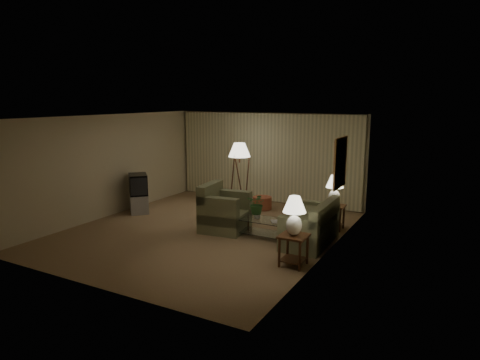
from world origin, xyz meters
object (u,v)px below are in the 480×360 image
at_px(coffee_table, 263,225).
at_px(ottoman, 262,203).
at_px(side_table_near, 294,245).
at_px(crt_tv, 138,184).
at_px(table_lamp_far, 335,188).
at_px(sofa, 310,227).
at_px(side_table_far, 334,213).
at_px(table_lamp_near, 294,212).
at_px(floor_lamp, 239,175).
at_px(armchair, 225,212).
at_px(tv_cabinet, 139,203).
at_px(vase, 257,215).

relative_size(coffee_table, ottoman, 2.13).
height_order(side_table_near, crt_tv, crt_tv).
bearing_deg(table_lamp_far, sofa, -96.84).
xyz_separation_m(side_table_far, table_lamp_far, (-0.00, -0.00, 0.63)).
height_order(table_lamp_far, coffee_table, table_lamp_far).
bearing_deg(coffee_table, table_lamp_near, -45.42).
bearing_deg(table_lamp_near, coffee_table, 134.58).
bearing_deg(crt_tv, table_lamp_far, 55.84).
bearing_deg(ottoman, coffee_table, -63.90).
bearing_deg(floor_lamp, table_lamp_near, -47.58).
height_order(table_lamp_near, ottoman, table_lamp_near).
relative_size(armchair, coffee_table, 1.13).
distance_m(table_lamp_near, crt_tv, 5.44).
bearing_deg(tv_cabinet, sofa, 42.14).
bearing_deg(table_lamp_near, armchair, 150.39).
bearing_deg(vase, ottoman, 112.92).
bearing_deg(armchair, coffee_table, -98.54).
distance_m(floor_lamp, ottoman, 1.04).
xyz_separation_m(armchair, table_lamp_near, (2.25, -1.28, 0.60)).
height_order(armchair, coffee_table, armchair).
xyz_separation_m(side_table_near, vase, (-1.38, 1.25, 0.09)).
bearing_deg(side_table_far, sofa, -96.84).
bearing_deg(table_lamp_near, sofa, 96.34).
distance_m(armchair, table_lamp_near, 2.66).
xyz_separation_m(sofa, floor_lamp, (-2.74, 1.81, 0.62)).
xyz_separation_m(table_lamp_near, ottoman, (-2.33, 3.49, -0.86)).
bearing_deg(tv_cabinet, floor_lamp, 79.24).
bearing_deg(ottoman, sofa, -44.48).
xyz_separation_m(armchair, table_lamp_far, (2.25, 1.32, 0.59)).
distance_m(sofa, ottoman, 3.06).
height_order(side_table_far, table_lamp_far, table_lamp_far).
bearing_deg(vase, side_table_near, -42.14).
bearing_deg(vase, side_table_far, 44.34).
bearing_deg(crt_tv, tv_cabinet, 0.00).
xyz_separation_m(crt_tv, ottoman, (2.87, 1.92, -0.60)).
bearing_deg(sofa, vase, -86.30).
bearing_deg(side_table_far, armchair, -149.56).
bearing_deg(side_table_far, table_lamp_far, -135.00).
height_order(table_lamp_near, table_lamp_far, table_lamp_near).
xyz_separation_m(table_lamp_far, crt_tv, (-5.20, -1.03, -0.24)).
distance_m(side_table_near, table_lamp_near, 0.64).
relative_size(floor_lamp, ottoman, 3.53).
bearing_deg(crt_tv, ottoman, 78.39).
bearing_deg(armchair, table_lamp_far, -66.52).
height_order(sofa, vase, sofa).
bearing_deg(ottoman, vase, -67.08).
distance_m(armchair, side_table_far, 2.61).
distance_m(table_lamp_far, coffee_table, 1.98).
bearing_deg(ottoman, side_table_near, -56.28).
bearing_deg(armchair, table_lamp_near, -126.57).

